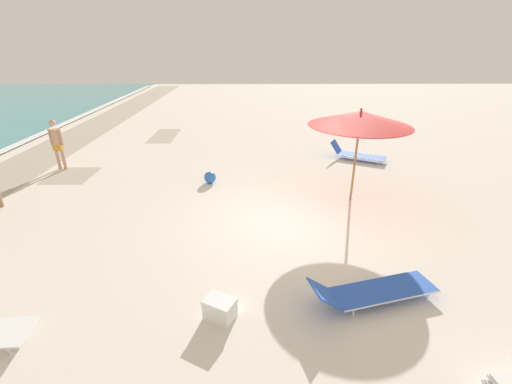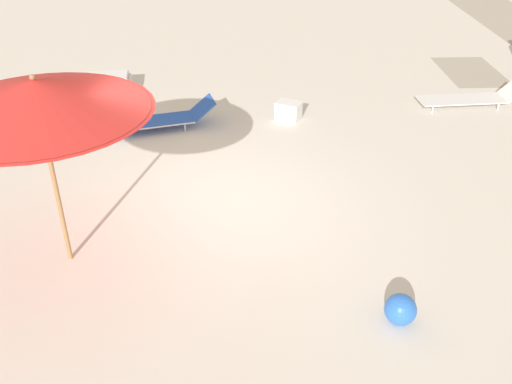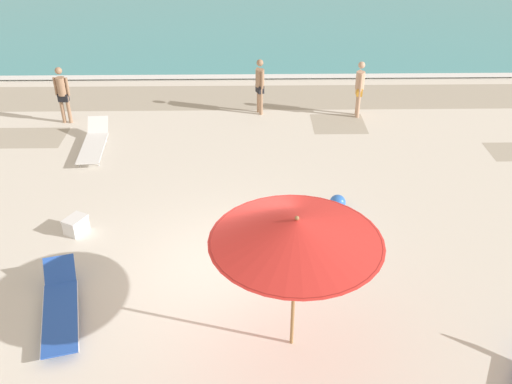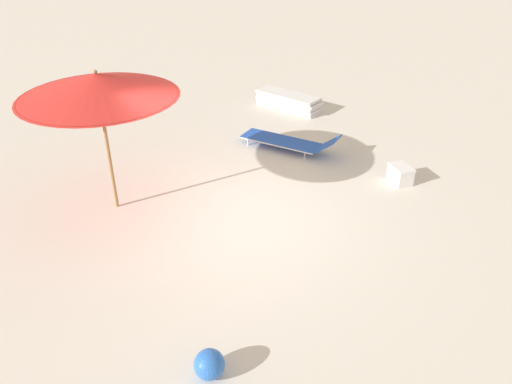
{
  "view_description": "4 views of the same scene",
  "coord_description": "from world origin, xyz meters",
  "px_view_note": "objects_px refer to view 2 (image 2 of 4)",
  "views": [
    {
      "loc": [
        -7.69,
        0.92,
        4.21
      ],
      "look_at": [
        0.2,
        0.82,
        0.71
      ],
      "focal_mm": 24.0,
      "sensor_mm": 36.0,
      "label": 1
    },
    {
      "loc": [
        7.47,
        0.4,
        4.83
      ],
      "look_at": [
        0.99,
        0.64,
        0.88
      ],
      "focal_mm": 40.0,
      "sensor_mm": 36.0,
      "label": 2
    },
    {
      "loc": [
        0.46,
        -8.94,
        7.33
      ],
      "look_at": [
        0.64,
        1.48,
        0.98
      ],
      "focal_mm": 40.0,
      "sensor_mm": 36.0,
      "label": 3
    },
    {
      "loc": [
        5.13,
        5.53,
        5.02
      ],
      "look_at": [
        0.14,
        0.72,
        0.94
      ],
      "focal_mm": 35.0,
      "sensor_mm": 36.0,
      "label": 4
    }
  ],
  "objects_px": {
    "sun_lounger_beside_umbrella": "(472,97)",
    "cooler_box": "(289,111)",
    "beach_umbrella": "(36,97)",
    "lounger_stack": "(89,84)",
    "beach_ball": "(400,309)",
    "sun_lounger_under_umbrella": "(157,119)"
  },
  "relations": [
    {
      "from": "cooler_box",
      "to": "sun_lounger_beside_umbrella",
      "type": "bearing_deg",
      "value": -144.66
    },
    {
      "from": "beach_umbrella",
      "to": "cooler_box",
      "type": "bearing_deg",
      "value": 143.31
    },
    {
      "from": "lounger_stack",
      "to": "sun_lounger_beside_umbrella",
      "type": "bearing_deg",
      "value": 76.91
    },
    {
      "from": "lounger_stack",
      "to": "cooler_box",
      "type": "height_order",
      "value": "lounger_stack"
    },
    {
      "from": "sun_lounger_beside_umbrella",
      "to": "beach_ball",
      "type": "relative_size",
      "value": 6.06
    },
    {
      "from": "lounger_stack",
      "to": "beach_umbrella",
      "type": "bearing_deg",
      "value": 3.92
    },
    {
      "from": "cooler_box",
      "to": "beach_ball",
      "type": "bearing_deg",
      "value": 125.91
    },
    {
      "from": "beach_umbrella",
      "to": "sun_lounger_under_umbrella",
      "type": "height_order",
      "value": "beach_umbrella"
    },
    {
      "from": "sun_lounger_beside_umbrella",
      "to": "beach_umbrella",
      "type": "bearing_deg",
      "value": -59.52
    },
    {
      "from": "lounger_stack",
      "to": "cooler_box",
      "type": "bearing_deg",
      "value": 64.21
    },
    {
      "from": "beach_umbrella",
      "to": "sun_lounger_beside_umbrella",
      "type": "distance_m",
      "value": 9.18
    },
    {
      "from": "beach_ball",
      "to": "lounger_stack",
      "type": "bearing_deg",
      "value": -145.3
    },
    {
      "from": "lounger_stack",
      "to": "cooler_box",
      "type": "relative_size",
      "value": 3.19
    },
    {
      "from": "sun_lounger_under_umbrella",
      "to": "cooler_box",
      "type": "relative_size",
      "value": 3.95
    },
    {
      "from": "beach_umbrella",
      "to": "lounger_stack",
      "type": "distance_m",
      "value": 6.59
    },
    {
      "from": "beach_umbrella",
      "to": "beach_ball",
      "type": "height_order",
      "value": "beach_umbrella"
    },
    {
      "from": "sun_lounger_beside_umbrella",
      "to": "cooler_box",
      "type": "relative_size",
      "value": 3.8
    },
    {
      "from": "sun_lounger_beside_umbrella",
      "to": "beach_ball",
      "type": "distance_m",
      "value": 7.15
    },
    {
      "from": "sun_lounger_beside_umbrella",
      "to": "cooler_box",
      "type": "xyz_separation_m",
      "value": [
        0.51,
        -3.99,
        -0.02
      ]
    },
    {
      "from": "sun_lounger_under_umbrella",
      "to": "beach_ball",
      "type": "relative_size",
      "value": 6.3
    },
    {
      "from": "sun_lounger_beside_umbrella",
      "to": "sun_lounger_under_umbrella",
      "type": "bearing_deg",
      "value": -86.19
    },
    {
      "from": "beach_umbrella",
      "to": "cooler_box",
      "type": "distance_m",
      "value": 6.05
    }
  ]
}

